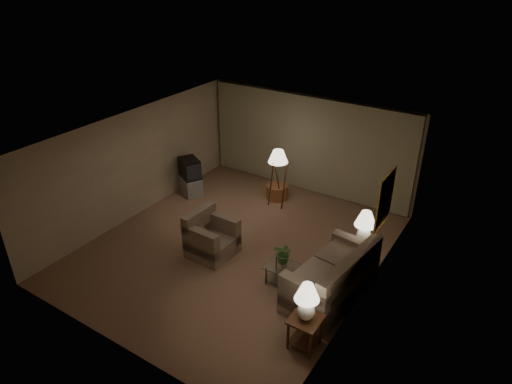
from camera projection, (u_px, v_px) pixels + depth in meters
ground at (237, 247)px, 10.42m from camera, size 7.00×7.00×0.00m
room_shell at (272, 155)px, 10.72m from camera, size 6.04×7.02×2.72m
sofa at (330, 279)px, 8.69m from camera, size 2.28×1.55×0.89m
armchair at (212, 239)px, 10.00m from camera, size 1.01×0.97×0.80m
side_table_near at (305, 328)px, 7.63m from camera, size 0.51×0.51×0.60m
side_table_far at (362, 252)px, 9.57m from camera, size 0.51×0.43×0.60m
table_lamp_near at (307, 299)px, 7.34m from camera, size 0.42×0.42×0.72m
table_lamp_far at (365, 225)px, 9.27m from camera, size 0.44×0.44×0.77m
coffee_table at (290, 275)px, 9.09m from camera, size 1.00×0.55×0.41m
tv_cabinet at (191, 185)px, 12.61m from camera, size 1.09×1.05×0.50m
crt_tv at (190, 168)px, 12.37m from camera, size 1.00×0.98×0.53m
floor_lamp at (278, 177)px, 11.74m from camera, size 0.51×0.51×1.57m
ottoman at (277, 192)px, 12.39m from camera, size 0.77×0.77×0.39m
vase at (284, 263)px, 9.06m from camera, size 0.20×0.20×0.15m
flowers at (284, 251)px, 8.92m from camera, size 0.43×0.39×0.43m
book at (299, 276)px, 8.82m from camera, size 0.20×0.26×0.02m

